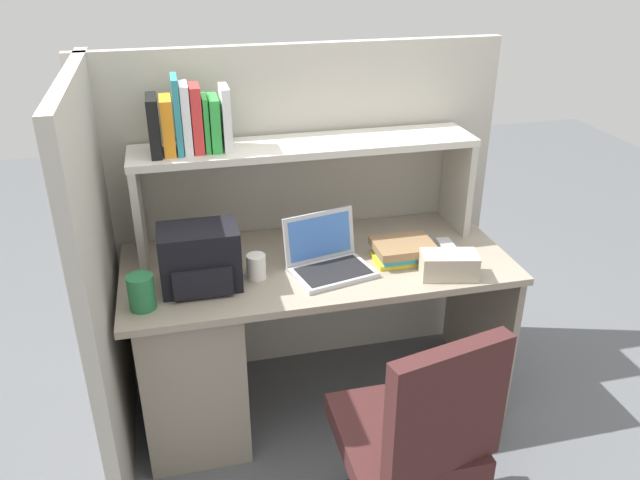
# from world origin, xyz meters

# --- Properties ---
(ground_plane) EXTENTS (8.00, 8.00, 0.00)m
(ground_plane) POSITION_xyz_m (0.00, 0.00, 0.00)
(ground_plane) COLOR #595B60
(desk) EXTENTS (1.60, 0.70, 0.73)m
(desk) POSITION_xyz_m (-0.39, 0.00, 0.40)
(desk) COLOR gray
(desk) RESTS_ON ground_plane
(cubicle_partition_rear) EXTENTS (1.84, 0.05, 1.55)m
(cubicle_partition_rear) POSITION_xyz_m (0.00, 0.38, 0.78)
(cubicle_partition_rear) COLOR #B2ADA0
(cubicle_partition_rear) RESTS_ON ground_plane
(cubicle_partition_left) EXTENTS (0.05, 1.06, 1.55)m
(cubicle_partition_left) POSITION_xyz_m (-0.85, -0.05, 0.78)
(cubicle_partition_left) COLOR #B2ADA0
(cubicle_partition_left) RESTS_ON ground_plane
(overhead_hutch) EXTENTS (1.44, 0.28, 0.45)m
(overhead_hutch) POSITION_xyz_m (0.00, 0.20, 1.08)
(overhead_hutch) COLOR #BCB7AC
(overhead_hutch) RESTS_ON desk
(reference_books_on_shelf) EXTENTS (0.31, 0.18, 0.30)m
(reference_books_on_shelf) POSITION_xyz_m (-0.47, 0.20, 1.30)
(reference_books_on_shelf) COLOR black
(reference_books_on_shelf) RESTS_ON overhead_hutch
(laptop) EXTENTS (0.36, 0.31, 0.22)m
(laptop) POSITION_xyz_m (0.02, -0.09, 0.78)
(laptop) COLOR #B7BABF
(laptop) RESTS_ON desk
(backpack) EXTENTS (0.30, 0.22, 0.24)m
(backpack) POSITION_xyz_m (-0.48, -0.09, 0.85)
(backpack) COLOR black
(backpack) RESTS_ON desk
(computer_mouse) EXTENTS (0.07, 0.11, 0.03)m
(computer_mouse) POSITION_xyz_m (0.56, -0.03, 0.75)
(computer_mouse) COLOR silver
(computer_mouse) RESTS_ON desk
(paper_cup) EXTENTS (0.08, 0.08, 0.10)m
(paper_cup) POSITION_xyz_m (-0.27, -0.08, 0.78)
(paper_cup) COLOR white
(paper_cup) RESTS_ON desk
(tissue_box) EXTENTS (0.24, 0.17, 0.10)m
(tissue_box) POSITION_xyz_m (0.48, -0.25, 0.78)
(tissue_box) COLOR #BFB299
(tissue_box) RESTS_ON desk
(snack_canister) EXTENTS (0.10, 0.10, 0.13)m
(snack_canister) POSITION_xyz_m (-0.70, -0.21, 0.80)
(snack_canister) COLOR #26723F
(snack_canister) RESTS_ON desk
(desk_book_stack) EXTENTS (0.25, 0.19, 0.08)m
(desk_book_stack) POSITION_xyz_m (0.35, -0.07, 0.77)
(desk_book_stack) COLOR yellow
(desk_book_stack) RESTS_ON desk
(office_chair) EXTENTS (0.52, 0.53, 0.93)m
(office_chair) POSITION_xyz_m (0.13, -0.82, 0.39)
(office_chair) COLOR black
(office_chair) RESTS_ON ground_plane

